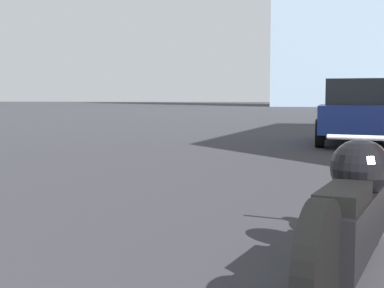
{
  "coord_description": "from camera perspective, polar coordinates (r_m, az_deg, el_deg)",
  "views": [
    {
      "loc": [
        3.2,
        1.79,
        1.06
      ],
      "look_at": [
        1.12,
        7.75,
        0.53
      ],
      "focal_mm": 50.0,
      "sensor_mm": 36.0,
      "label": 1
    }
  ],
  "objects": [
    {
      "name": "motorcycle",
      "position": [
        3.32,
        16.87,
        -6.8
      ],
      "size": [
        0.62,
        2.35,
        0.82
      ],
      "rotation": [
        0.0,
        0.0,
        -0.12
      ],
      "color": "black",
      "rests_on": "ground_plane"
    },
    {
      "name": "parked_car_blue",
      "position": [
        13.32,
        17.49,
        3.31
      ],
      "size": [
        2.21,
        4.02,
        1.52
      ],
      "rotation": [
        0.0,
        0.0,
        0.08
      ],
      "color": "#1E3899",
      "rests_on": "ground_plane"
    },
    {
      "name": "parked_car_black",
      "position": [
        36.56,
        18.72,
        4.25
      ],
      "size": [
        2.1,
        4.61,
        1.72
      ],
      "rotation": [
        0.0,
        0.0,
        -0.04
      ],
      "color": "black",
      "rests_on": "ground_plane"
    },
    {
      "name": "parked_car_yellow",
      "position": [
        24.58,
        18.44,
        4.07
      ],
      "size": [
        1.92,
        4.19,
        1.75
      ],
      "rotation": [
        0.0,
        0.0,
        0.02
      ],
      "color": "gold",
      "rests_on": "ground_plane"
    }
  ]
}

